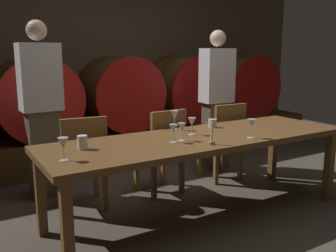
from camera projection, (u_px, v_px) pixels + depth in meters
ground_plane at (213, 209)px, 3.44m from camera, size 9.28×9.28×0.00m
back_wall at (103, 60)px, 5.39m from camera, size 7.14×0.24×2.66m
barrel_shelf at (121, 143)px, 5.15m from camera, size 6.42×0.90×0.40m
wine_barrel_left at (35, 99)px, 4.46m from camera, size 0.99×0.82×0.99m
wine_barrel_center at (120, 93)px, 5.02m from camera, size 0.99×0.82×0.99m
wine_barrel_right at (186, 89)px, 5.57m from camera, size 0.99×0.82×0.99m
wine_barrel_far_right at (241, 86)px, 6.13m from camera, size 0.99×0.82×0.99m
dining_table at (201, 143)px, 3.18m from camera, size 2.72×0.84×0.73m
chair_left at (83, 159)px, 3.35m from camera, size 0.44×0.44×0.88m
chair_center at (163, 148)px, 3.74m from camera, size 0.42×0.42×0.88m
chair_right at (224, 138)px, 4.17m from camera, size 0.42×0.42×0.88m
guest_left at (42, 109)px, 3.61m from camera, size 0.39×0.25×1.73m
guest_right at (216, 99)px, 4.56m from camera, size 0.40×0.27×1.70m
candle_center at (212, 138)px, 2.87m from camera, size 0.05×0.05×0.20m
wine_glass_far_left at (63, 144)px, 2.43m from camera, size 0.07×0.07×0.16m
wine_glass_left at (173, 129)px, 2.92m from camera, size 0.07×0.07×0.15m
wine_glass_center_left at (182, 128)px, 2.98m from camera, size 0.06×0.06×0.15m
wine_glass_center_right at (175, 116)px, 3.40m from camera, size 0.07×0.07×0.18m
wine_glass_right at (192, 122)px, 3.20m from camera, size 0.07×0.07×0.15m
wine_glass_far_right at (251, 124)px, 3.08m from camera, size 0.07×0.07×0.16m
cup_left at (82, 142)px, 2.73m from camera, size 0.08×0.08×0.10m
cup_right at (212, 123)px, 3.54m from camera, size 0.08×0.08×0.08m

